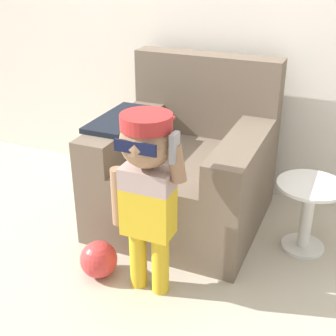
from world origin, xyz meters
The scene contains 5 objects.
ground_plane centered at (0.00, 0.00, 0.00)m, with size 10.00×10.00×0.00m, color #BCB29E.
armchair centered at (0.03, 0.19, 0.33)m, with size 0.96×0.95×0.97m.
person_child centered at (0.11, -0.53, 0.62)m, with size 0.38×0.28×0.93m.
side_table centered at (0.78, 0.13, 0.25)m, with size 0.37×0.37×0.41m.
toy_ball centered at (-0.17, -0.54, 0.10)m, with size 0.20×0.20×0.20m.
Camera 1 is at (0.94, -2.23, 1.58)m, focal length 50.00 mm.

